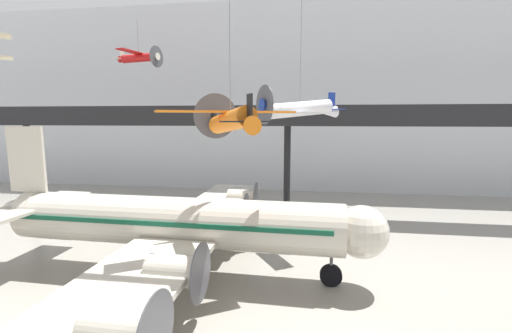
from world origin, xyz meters
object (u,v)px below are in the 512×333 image
Objects in this scene: suspended_plane_orange_highwing at (230,120)px; suspended_plane_red_highwing at (139,57)px; suspended_plane_white_twin at (300,109)px; airliner_silver_main at (173,223)px.

suspended_plane_red_highwing is at bearing 6.64° from suspended_plane_orange_highwing.
suspended_plane_white_twin is 0.94× the size of suspended_plane_orange_highwing.
suspended_plane_orange_highwing reaches higher than airliner_silver_main.
suspended_plane_orange_highwing is (14.10, -18.37, -6.59)m from suspended_plane_red_highwing.
airliner_silver_main is 2.60× the size of suspended_plane_orange_highwing.
suspended_plane_red_highwing reaches higher than airliner_silver_main.
suspended_plane_white_twin is at bearing -48.84° from suspended_plane_orange_highwing.
airliner_silver_main is 13.39m from suspended_plane_white_twin.
airliner_silver_main is 7.99m from suspended_plane_orange_highwing.
suspended_plane_red_highwing is at bearing 122.88° from airliner_silver_main.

